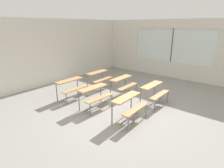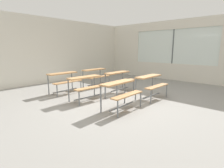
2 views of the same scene
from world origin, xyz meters
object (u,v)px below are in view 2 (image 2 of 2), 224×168
at_px(desk_bench_r1c1, 120,77).
at_px(desk_bench_r2c1, 96,73).
at_px(desk_bench_r0c1, 151,82).
at_px(desk_bench_r1c0, 87,83).
at_px(desk_bench_r0c0, 121,89).
at_px(desk_bench_r2c0, 64,78).

height_order(desk_bench_r1c1, desk_bench_r2c1, same).
xyz_separation_m(desk_bench_r0c1, desk_bench_r1c0, (-1.51, 1.40, 0.00)).
bearing_deg(desk_bench_r1c0, desk_bench_r1c1, 0.89).
xyz_separation_m(desk_bench_r1c0, desk_bench_r2c1, (1.58, 1.30, 0.00)).
height_order(desk_bench_r0c0, desk_bench_r1c0, same).
bearing_deg(desk_bench_r0c1, desk_bench_r1c0, 138.20).
bearing_deg(desk_bench_r0c0, desk_bench_r1c1, 39.84).
distance_m(desk_bench_r1c1, desk_bench_r2c1, 1.36).
relative_size(desk_bench_r0c0, desk_bench_r2c1, 1.01).
relative_size(desk_bench_r1c0, desk_bench_r2c0, 1.02).
bearing_deg(desk_bench_r2c0, desk_bench_r1c1, -42.71).
bearing_deg(desk_bench_r1c0, desk_bench_r0c0, -85.47).
distance_m(desk_bench_r0c1, desk_bench_r1c1, 1.34).
bearing_deg(desk_bench_r1c1, desk_bench_r0c1, -90.77).
xyz_separation_m(desk_bench_r1c0, desk_bench_r2c0, (0.03, 1.29, 0.00)).
xyz_separation_m(desk_bench_r1c0, desk_bench_r1c1, (1.53, -0.05, 0.00)).
relative_size(desk_bench_r2c0, desk_bench_r2c1, 1.00).
distance_m(desk_bench_r0c1, desk_bench_r2c1, 2.70).
bearing_deg(desk_bench_r2c1, desk_bench_r1c0, -140.87).
xyz_separation_m(desk_bench_r0c0, desk_bench_r2c1, (1.54, 2.65, 0.00)).
distance_m(desk_bench_r0c0, desk_bench_r2c0, 2.64).
height_order(desk_bench_r0c1, desk_bench_r2c0, same).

